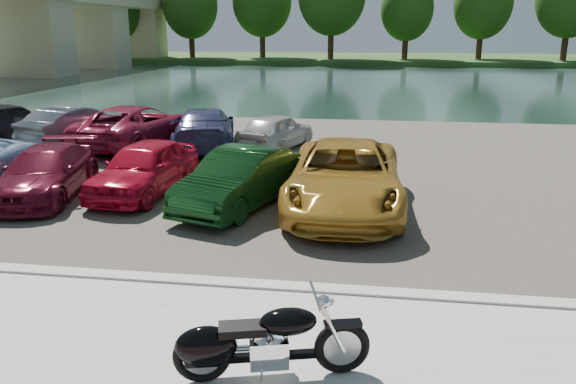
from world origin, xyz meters
name	(u,v)px	position (x,y,z in m)	size (l,w,h in m)	color
ground	(199,357)	(0.00, 0.00, 0.00)	(200.00, 200.00, 0.00)	#595447
kerb	(235,285)	(0.00, 2.00, 0.07)	(60.00, 0.30, 0.14)	#A8A49E
parking_lot	(302,163)	(0.00, 11.00, 0.02)	(60.00, 18.00, 0.04)	#443F37
river	(345,82)	(0.00, 40.00, 0.00)	(120.00, 40.00, 0.00)	#182C28
far_bank	(357,59)	(0.00, 72.00, 0.30)	(120.00, 24.00, 0.60)	#234117
bridge	(24,12)	(-28.00, 41.02, 5.52)	(7.00, 56.00, 8.55)	tan
far_trees	(394,0)	(4.36, 65.79, 7.49)	(70.25, 10.68, 12.52)	#352213
motorcycle	(254,343)	(0.83, -0.47, 0.56)	(2.29, 0.95, 1.05)	black
car_3	(46,173)	(-5.86, 6.38, 0.65)	(1.71, 4.22, 1.22)	maroon
car_4	(144,168)	(-3.52, 6.98, 0.72)	(1.60, 3.97, 1.35)	#B20B25
car_5	(240,179)	(-0.88, 6.25, 0.72)	(1.43, 4.10, 1.35)	#0E3313
car_6	(345,177)	(1.55, 6.43, 0.81)	(2.56, 5.55, 1.54)	#B58429
car_8	(7,123)	(-11.06, 12.54, 0.81)	(1.81, 4.49, 1.53)	black
car_9	(76,125)	(-8.49, 12.76, 0.74)	(1.48, 4.24, 1.40)	slate
car_10	(135,126)	(-6.13, 12.58, 0.79)	(2.48, 5.37, 1.49)	maroon
car_11	(205,128)	(-3.63, 12.65, 0.76)	(2.02, 4.96, 1.44)	navy
car_12	(276,131)	(-1.16, 12.96, 0.68)	(1.50, 3.73, 1.27)	#B6B7B2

